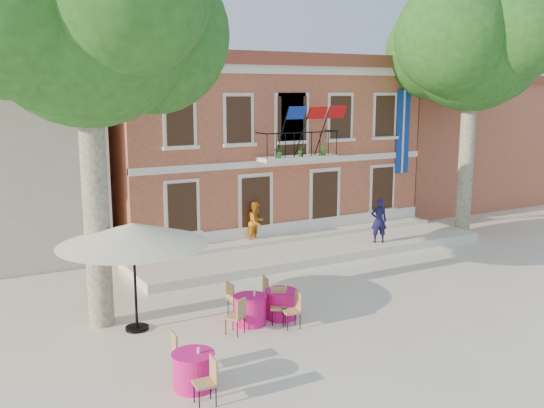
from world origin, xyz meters
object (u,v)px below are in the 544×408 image
at_px(plane_tree_west, 86,20).
at_px(patio_umbrella, 133,234).
at_px(pedestrian_navy, 379,221).
at_px(cafe_table_2, 193,369).
at_px(cafe_table_0, 250,308).
at_px(cafe_table_1, 281,303).
at_px(plane_tree_east, 473,46).
at_px(pedestrian_orange, 256,222).

distance_m(plane_tree_west, patio_umbrella, 5.31).
relative_size(patio_umbrella, pedestrian_navy, 2.21).
bearing_deg(cafe_table_2, pedestrian_navy, 33.53).
relative_size(cafe_table_0, cafe_table_1, 0.95).
height_order(patio_umbrella, cafe_table_1, patio_umbrella).
bearing_deg(plane_tree_west, cafe_table_1, -23.75).
relative_size(plane_tree_east, pedestrian_navy, 6.19).
relative_size(plane_tree_west, pedestrian_orange, 6.54).
relative_size(pedestrian_orange, cafe_table_1, 0.82).
distance_m(patio_umbrella, pedestrian_orange, 8.50).
xyz_separation_m(patio_umbrella, pedestrian_orange, (6.35, 5.46, -1.43)).
height_order(pedestrian_orange, cafe_table_2, pedestrian_orange).
distance_m(patio_umbrella, cafe_table_1, 4.36).
height_order(plane_tree_east, cafe_table_1, plane_tree_east).
distance_m(pedestrian_orange, cafe_table_0, 7.51).
bearing_deg(plane_tree_west, pedestrian_navy, 12.27).
bearing_deg(cafe_table_1, cafe_table_2, -144.55).
relative_size(plane_tree_east, pedestrian_orange, 6.62).
distance_m(pedestrian_navy, cafe_table_0, 8.92).
bearing_deg(cafe_table_1, plane_tree_west, 156.25).
height_order(plane_tree_east, patio_umbrella, plane_tree_east).
distance_m(cafe_table_1, cafe_table_2, 4.36).
xyz_separation_m(pedestrian_orange, cafe_table_1, (-2.69, -6.57, -0.68)).
relative_size(plane_tree_west, plane_tree_east, 0.99).
xyz_separation_m(pedestrian_orange, cafe_table_0, (-3.63, -6.54, -0.67)).
height_order(plane_tree_east, pedestrian_orange, plane_tree_east).
xyz_separation_m(plane_tree_east, cafe_table_1, (-11.70, -4.72, -7.41)).
bearing_deg(plane_tree_east, cafe_table_1, -158.04).
xyz_separation_m(cafe_table_0, cafe_table_1, (0.94, -0.02, -0.01)).
height_order(pedestrian_navy, cafe_table_2, pedestrian_navy).
bearing_deg(plane_tree_east, patio_umbrella, -166.75).
bearing_deg(cafe_table_2, plane_tree_east, 25.42).
bearing_deg(pedestrian_orange, plane_tree_east, -35.88).
relative_size(cafe_table_1, cafe_table_2, 1.01).
relative_size(pedestrian_navy, cafe_table_0, 0.92).
xyz_separation_m(plane_tree_west, pedestrian_orange, (7.04, 4.65, -6.62)).
relative_size(pedestrian_orange, cafe_table_2, 0.82).
xyz_separation_m(pedestrian_orange, cafe_table_2, (-6.24, -9.10, -0.68)).
bearing_deg(pedestrian_orange, plane_tree_west, -170.88).
height_order(plane_tree_west, cafe_table_1, plane_tree_west).
bearing_deg(cafe_table_2, cafe_table_0, 44.32).
relative_size(patio_umbrella, cafe_table_2, 1.94).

